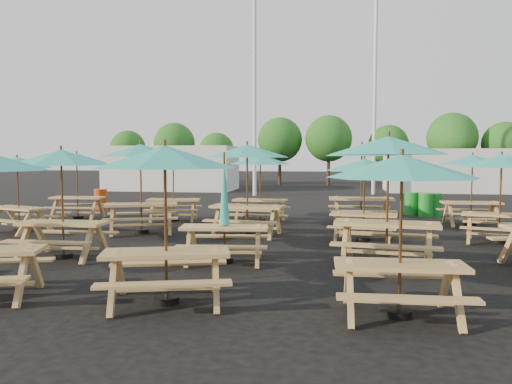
# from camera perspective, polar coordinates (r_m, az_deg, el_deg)

# --- Properties ---
(ground) EXTENTS (120.00, 120.00, 0.00)m
(ground) POSITION_cam_1_polar(r_m,az_deg,el_deg) (13.24, -0.99, -5.21)
(ground) COLOR black
(ground) RESTS_ON ground
(picnic_unit_2) EXTENTS (2.46, 2.46, 2.14)m
(picnic_unit_2) POSITION_cam_1_polar(r_m,az_deg,el_deg) (15.47, -25.61, 2.61)
(picnic_unit_2) COLOR tan
(picnic_unit_2) RESTS_ON ground
(picnic_unit_3) EXTENTS (2.22, 2.22, 2.27)m
(picnic_unit_3) POSITION_cam_1_polar(r_m,az_deg,el_deg) (18.13, -19.80, 3.28)
(picnic_unit_3) COLOR tan
(picnic_unit_3) RESTS_ON ground
(picnic_unit_5) EXTENTS (2.11, 2.11, 2.30)m
(picnic_unit_5) POSITION_cam_1_polar(r_m,az_deg,el_deg) (11.14, -21.36, 3.06)
(picnic_unit_5) COLOR tan
(picnic_unit_5) RESTS_ON ground
(picnic_unit_6) EXTENTS (2.89, 2.89, 2.50)m
(picnic_unit_6) POSITION_cam_1_polar(r_m,az_deg,el_deg) (14.14, -13.07, 4.09)
(picnic_unit_6) COLOR tan
(picnic_unit_6) RESTS_ON ground
(picnic_unit_7) EXTENTS (2.27, 2.27, 2.19)m
(picnic_unit_7) POSITION_cam_1_polar(r_m,az_deg,el_deg) (16.69, -9.44, 3.20)
(picnic_unit_7) COLOR tan
(picnic_unit_7) RESTS_ON ground
(picnic_unit_8) EXTENTS (2.58, 2.58, 2.31)m
(picnic_unit_8) POSITION_cam_1_polar(r_m,az_deg,el_deg) (7.24, -10.37, 2.97)
(picnic_unit_8) COLOR tan
(picnic_unit_8) RESTS_ON ground
(picnic_unit_9) EXTENTS (1.90, 1.70, 2.23)m
(picnic_unit_9) POSITION_cam_1_polar(r_m,az_deg,el_deg) (10.02, -3.63, -2.94)
(picnic_unit_9) COLOR tan
(picnic_unit_9) RESTS_ON ground
(picnic_unit_10) EXTENTS (2.46, 2.46, 2.48)m
(picnic_unit_10) POSITION_cam_1_polar(r_m,az_deg,el_deg) (13.29, -1.02, 4.12)
(picnic_unit_10) COLOR tan
(picnic_unit_10) RESTS_ON ground
(picnic_unit_11) EXTENTS (2.19, 2.19, 2.22)m
(picnic_unit_11) POSITION_cam_1_polar(r_m,az_deg,el_deg) (16.24, 0.49, 3.30)
(picnic_unit_11) COLOR tan
(picnic_unit_11) RESTS_ON ground
(picnic_unit_12) EXTENTS (2.03, 2.03, 2.18)m
(picnic_unit_12) POSITION_cam_1_polar(r_m,az_deg,el_deg) (6.78, 16.33, 1.81)
(picnic_unit_12) COLOR tan
(picnic_unit_12) RESTS_ON ground
(picnic_unit_13) EXTENTS (2.61, 2.61, 2.55)m
(picnic_unit_13) POSITION_cam_1_polar(r_m,az_deg,el_deg) (10.04, 14.90, 4.36)
(picnic_unit_13) COLOR tan
(picnic_unit_13) RESTS_ON ground
(picnic_unit_14) EXTENTS (2.16, 2.16, 2.10)m
(picnic_unit_14) POSITION_cam_1_polar(r_m,az_deg,el_deg) (12.82, 12.28, 2.55)
(picnic_unit_14) COLOR tan
(picnic_unit_14) RESTS_ON ground
(picnic_unit_15) EXTENTS (2.37, 2.37, 2.53)m
(picnic_unit_15) POSITION_cam_1_polar(r_m,az_deg,el_deg) (15.96, 12.00, 4.17)
(picnic_unit_15) COLOR tan
(picnic_unit_15) RESTS_ON ground
(picnic_unit_18) EXTENTS (2.49, 2.49, 2.20)m
(picnic_unit_18) POSITION_cam_1_polar(r_m,az_deg,el_deg) (13.53, 26.25, 2.69)
(picnic_unit_18) COLOR tan
(picnic_unit_18) RESTS_ON ground
(picnic_unit_19) EXTENTS (2.08, 2.08, 2.21)m
(picnic_unit_19) POSITION_cam_1_polar(r_m,az_deg,el_deg) (16.71, 23.50, 2.99)
(picnic_unit_19) COLOR tan
(picnic_unit_19) RESTS_ON ground
(waste_bin_0) EXTENTS (0.51, 0.51, 0.82)m
(waste_bin_0) POSITION_cam_1_polar(r_m,az_deg,el_deg) (21.12, -17.32, -0.80)
(waste_bin_0) COLOR #C7380B
(waste_bin_0) RESTS_ON ground
(waste_bin_1) EXTENTS (0.51, 0.51, 0.82)m
(waste_bin_1) POSITION_cam_1_polar(r_m,az_deg,el_deg) (19.16, 17.34, -1.28)
(waste_bin_1) COLOR #188824
(waste_bin_1) RESTS_ON ground
(waste_bin_2) EXTENTS (0.51, 0.51, 0.82)m
(waste_bin_2) POSITION_cam_1_polar(r_m,az_deg,el_deg) (19.23, 18.53, -1.29)
(waste_bin_2) COLOR gray
(waste_bin_2) RESTS_ON ground
(waste_bin_3) EXTENTS (0.51, 0.51, 0.82)m
(waste_bin_3) POSITION_cam_1_polar(r_m,az_deg,el_deg) (18.75, 18.84, -1.43)
(waste_bin_3) COLOR #188824
(waste_bin_3) RESTS_ON ground
(waste_bin_4) EXTENTS (0.51, 0.51, 0.82)m
(waste_bin_4) POSITION_cam_1_polar(r_m,az_deg,el_deg) (19.04, 19.72, -1.37)
(waste_bin_4) COLOR #188824
(waste_bin_4) RESTS_ON ground
(mast_0) EXTENTS (0.20, 0.20, 12.00)m
(mast_0) POSITION_cam_1_polar(r_m,az_deg,el_deg) (27.48, -0.16, 12.15)
(mast_0) COLOR silver
(mast_0) RESTS_ON ground
(mast_1) EXTENTS (0.20, 0.20, 12.00)m
(mast_1) POSITION_cam_1_polar(r_m,az_deg,el_deg) (29.22, 13.44, 11.56)
(mast_1) COLOR silver
(mast_1) RESTS_ON ground
(event_tent_0) EXTENTS (8.00, 4.00, 2.80)m
(event_tent_0) POSITION_cam_1_polar(r_m,az_deg,el_deg) (32.53, -9.56, 2.72)
(event_tent_0) COLOR silver
(event_tent_0) RESTS_ON ground
(event_tent_1) EXTENTS (7.00, 4.00, 2.60)m
(event_tent_1) POSITION_cam_1_polar(r_m,az_deg,el_deg) (32.60, 20.78, 2.33)
(event_tent_1) COLOR silver
(event_tent_1) RESTS_ON ground
(tree_0) EXTENTS (2.80, 2.80, 4.24)m
(tree_0) POSITION_cam_1_polar(r_m,az_deg,el_deg) (41.46, -14.43, 4.90)
(tree_0) COLOR #382314
(tree_0) RESTS_ON ground
(tree_1) EXTENTS (3.11, 3.11, 4.72)m
(tree_1) POSITION_cam_1_polar(r_m,az_deg,el_deg) (38.69, -9.30, 5.52)
(tree_1) COLOR #382314
(tree_1) RESTS_ON ground
(tree_2) EXTENTS (2.59, 2.59, 3.93)m
(tree_2) POSITION_cam_1_polar(r_m,az_deg,el_deg) (37.53, -4.51, 4.80)
(tree_2) COLOR #382314
(tree_2) RESTS_ON ground
(tree_3) EXTENTS (3.36, 3.36, 5.09)m
(tree_3) POSITION_cam_1_polar(r_m,az_deg,el_deg) (37.82, 2.74, 5.99)
(tree_3) COLOR #382314
(tree_3) RESTS_ON ground
(tree_4) EXTENTS (3.41, 3.41, 5.17)m
(tree_4) POSITION_cam_1_polar(r_m,az_deg,el_deg) (37.16, 8.31, 6.06)
(tree_4) COLOR #382314
(tree_4) RESTS_ON ground
(tree_5) EXTENTS (2.94, 2.94, 4.45)m
(tree_5) POSITION_cam_1_polar(r_m,az_deg,el_deg) (37.78, 14.91, 5.20)
(tree_5) COLOR #382314
(tree_5) RESTS_ON ground
(tree_6) EXTENTS (3.38, 3.38, 5.13)m
(tree_6) POSITION_cam_1_polar(r_m,az_deg,el_deg) (36.68, 21.49, 5.80)
(tree_6) COLOR #382314
(tree_6) RESTS_ON ground
(tree_7) EXTENTS (2.95, 2.95, 4.48)m
(tree_7) POSITION_cam_1_polar(r_m,az_deg,el_deg) (37.58, 26.53, 4.95)
(tree_7) COLOR #382314
(tree_7) RESTS_ON ground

